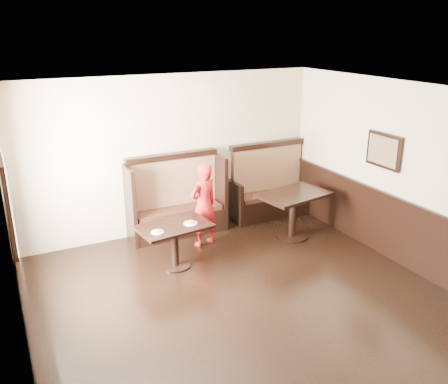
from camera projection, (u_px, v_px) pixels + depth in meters
ground at (274, 331)px, 5.83m from camera, size 7.00×7.00×0.00m
room_shell at (243, 278)px, 5.72m from camera, size 7.00×7.00×7.00m
booth_main at (176, 205)px, 8.43m from camera, size 1.75×0.72×1.45m
booth_neighbor at (269, 192)px, 9.27m from camera, size 1.65×0.72×1.45m
table_main at (175, 235)px, 7.22m from camera, size 1.16×0.80×0.69m
table_neighbor at (293, 204)px, 8.22m from camera, size 1.30×0.97×0.82m
child at (204, 205)px, 7.91m from camera, size 0.60×0.47×1.44m
pizza_plate_left at (157, 232)px, 6.92m from camera, size 0.19×0.19×0.04m
pizza_plate_right at (190, 223)px, 7.23m from camera, size 0.21×0.21×0.04m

